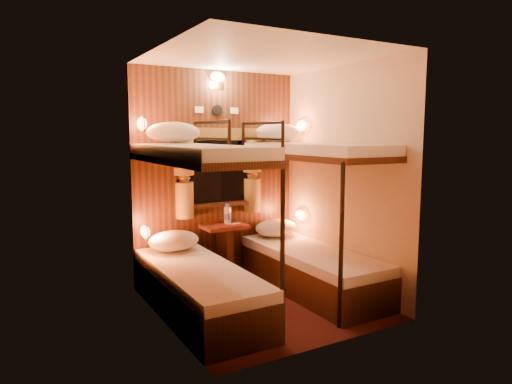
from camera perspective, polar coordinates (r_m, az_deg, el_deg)
floor at (r=4.69m, az=0.74°, el=-13.71°), size 2.10×2.10×0.00m
ceiling at (r=4.44m, az=0.79°, el=16.58°), size 2.10×2.10×0.00m
wall_back at (r=5.34m, az=-4.95°, el=2.07°), size 2.40×0.00×2.40m
wall_front at (r=3.55m, az=9.37°, el=-0.61°), size 2.40×0.00×2.40m
wall_left at (r=4.00m, az=-11.69°, el=0.21°), size 0.00×2.40×2.40m
wall_right at (r=4.99m, az=10.73°, el=1.61°), size 0.00×2.40×2.40m
back_panel at (r=5.32m, az=-4.88°, el=2.06°), size 2.00×0.03×2.40m
bunk_left at (r=4.31m, az=-7.25°, el=-7.90°), size 0.72×1.90×1.82m
bunk_right at (r=4.93m, az=6.89°, el=-5.95°), size 0.72×1.90×1.82m
window at (r=5.30m, az=-4.74°, el=1.83°), size 1.00×0.12×0.79m
curtains at (r=5.26m, az=-4.60°, el=2.70°), size 1.10×0.22×1.00m
back_fixtures at (r=5.30m, az=-4.85°, el=13.36°), size 0.54×0.09×0.48m
reading_lamps at (r=5.02m, az=-3.28°, el=2.22°), size 2.00×0.20×1.25m
table at (r=5.29m, az=-3.95°, el=-6.60°), size 0.50×0.34×0.66m
bottle_left at (r=5.23m, az=-3.52°, el=-2.96°), size 0.07×0.07×0.24m
bottle_right at (r=5.28m, az=-3.69°, el=-2.92°), size 0.07×0.07×0.23m
sachet_a at (r=5.27m, az=-2.71°, el=-3.99°), size 0.10×0.08×0.01m
sachet_b at (r=5.29m, az=-2.44°, el=-3.95°), size 0.08×0.06×0.01m
pillow_lower_left at (r=4.91m, az=-10.25°, el=-6.01°), size 0.54×0.39×0.21m
pillow_lower_right at (r=5.50m, az=2.52°, el=-4.50°), size 0.53×0.38×0.21m
pillow_upper_left at (r=4.71m, az=-10.27°, el=7.32°), size 0.55×0.39×0.21m
pillow_upper_right at (r=5.36m, az=2.71°, el=7.43°), size 0.56×0.40×0.22m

